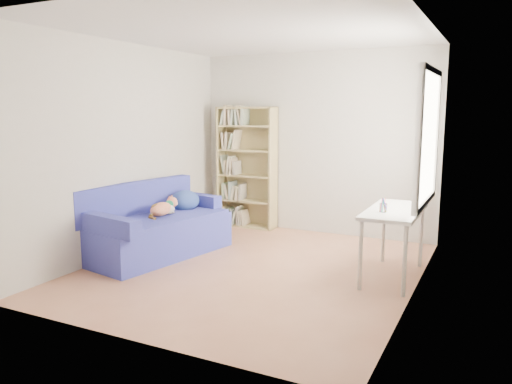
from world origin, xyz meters
TOP-DOWN VIEW (x-y plane):
  - ground at (0.00, 0.00)m, footprint 4.00×4.00m
  - room_shell at (0.10, 0.03)m, footprint 3.54×4.04m
  - sofa at (-1.34, 0.01)m, footprint 1.18×1.96m
  - bookshelf at (-1.03, 1.84)m, footprint 0.91×0.28m
  - desk at (1.47, 0.42)m, footprint 0.53×1.15m
  - pen_cup at (1.39, 0.22)m, footprint 0.08×0.08m

SIDE VIEW (x-z plane):
  - ground at x=0.00m, z-range 0.00..0.00m
  - sofa at x=-1.34m, z-range -0.11..0.79m
  - desk at x=1.47m, z-range 0.30..1.05m
  - pen_cup at x=1.39m, z-range 0.73..0.88m
  - bookshelf at x=-1.03m, z-range -0.07..1.76m
  - room_shell at x=0.10m, z-range 0.33..2.95m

